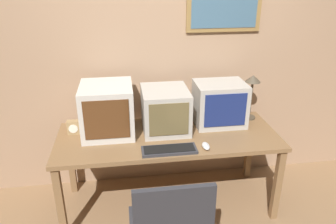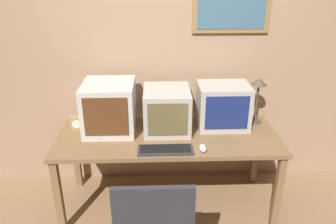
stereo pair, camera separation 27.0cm
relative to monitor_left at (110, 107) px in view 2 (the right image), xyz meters
The scene contains 9 objects.
wall_back 0.72m from the monitor_left, 35.65° to the left, with size 8.00×0.08×2.60m.
desk 0.59m from the monitor_left, 14.16° to the right, with size 1.87×0.74×0.72m.
monitor_left is the anchor object (origin of this frame).
monitor_center 0.49m from the monitor_left, ahead, with size 0.39×0.45×0.36m.
monitor_right 0.99m from the monitor_left, ahead, with size 0.44×0.35×0.39m.
keyboard_main 0.65m from the monitor_left, 40.37° to the right, with size 0.43×0.15×0.03m.
mouse_near_keyboard 0.88m from the monitor_left, 27.15° to the right, with size 0.06×0.12×0.04m.
desk_clock 0.33m from the monitor_left, behind, with size 0.11×0.06×0.12m.
desk_lamp 1.32m from the monitor_left, ahead, with size 0.14×0.14×0.42m.
Camera 2 is at (-0.09, -1.68, 2.01)m, focal length 35.00 mm.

